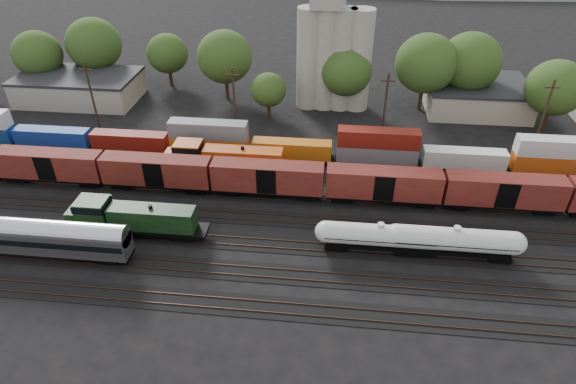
# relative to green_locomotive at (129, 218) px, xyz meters

# --- Properties ---
(ground) EXTENTS (600.00, 600.00, 0.00)m
(ground) POSITION_rel_green_locomotive_xyz_m (19.79, 5.00, -2.61)
(ground) COLOR black
(tracks) EXTENTS (180.00, 33.20, 0.20)m
(tracks) POSITION_rel_green_locomotive_xyz_m (19.79, 5.00, -2.57)
(tracks) COLOR black
(tracks) RESTS_ON ground
(green_locomotive) EXTENTS (17.34, 3.06, 4.59)m
(green_locomotive) POSITION_rel_green_locomotive_xyz_m (0.00, 0.00, 0.00)
(green_locomotive) COLOR black
(green_locomotive) RESTS_ON ground
(tank_car_a) EXTENTS (14.99, 2.68, 3.93)m
(tank_car_a) POSITION_rel_green_locomotive_xyz_m (30.05, 0.00, -0.25)
(tank_car_a) COLOR silver
(tank_car_a) RESTS_ON ground
(tank_car_b) EXTENTS (15.83, 2.83, 4.15)m
(tank_car_b) POSITION_rel_green_locomotive_xyz_m (38.50, 0.00, -0.13)
(tank_car_b) COLOR silver
(tank_car_b) RESTS_ON ground
(passenger_coach) EXTENTS (21.93, 2.70, 4.98)m
(passenger_coach) POSITION_rel_green_locomotive_xyz_m (-8.98, -5.00, 0.45)
(passenger_coach) COLOR silver
(passenger_coach) RESTS_ON ground
(orange_locomotive) EXTENTS (19.01, 3.17, 4.75)m
(orange_locomotive) POSITION_rel_green_locomotive_xyz_m (8.06, 15.00, 0.08)
(orange_locomotive) COLOR black
(orange_locomotive) RESTS_ON ground
(boxcar_string) EXTENTS (153.60, 2.90, 4.20)m
(boxcar_string) POSITION_rel_green_locomotive_xyz_m (23.28, 10.00, 0.50)
(boxcar_string) COLOR black
(boxcar_string) RESTS_ON ground
(container_wall) EXTENTS (164.72, 2.60, 5.80)m
(container_wall) POSITION_rel_green_locomotive_xyz_m (0.33, 20.00, 0.02)
(container_wall) COLOR black
(container_wall) RESTS_ON ground
(grain_silo) EXTENTS (13.40, 5.00, 29.00)m
(grain_silo) POSITION_rel_green_locomotive_xyz_m (23.07, 41.00, 8.64)
(grain_silo) COLOR #A09D93
(grain_silo) RESTS_ON ground
(industrial_sheds) EXTENTS (119.38, 17.26, 5.10)m
(industrial_sheds) POSITION_rel_green_locomotive_xyz_m (26.42, 40.25, -0.06)
(industrial_sheds) COLOR #9E937F
(industrial_sheds) RESTS_ON ground
(tree_band) EXTENTS (163.34, 22.87, 14.02)m
(tree_band) POSITION_rel_green_locomotive_xyz_m (21.73, 43.41, 5.20)
(tree_band) COLOR black
(tree_band) RESTS_ON ground
(utility_poles) EXTENTS (122.20, 0.36, 12.00)m
(utility_poles) POSITION_rel_green_locomotive_xyz_m (19.79, 27.00, 3.60)
(utility_poles) COLOR black
(utility_poles) RESTS_ON ground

